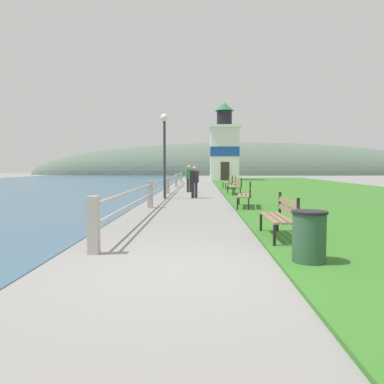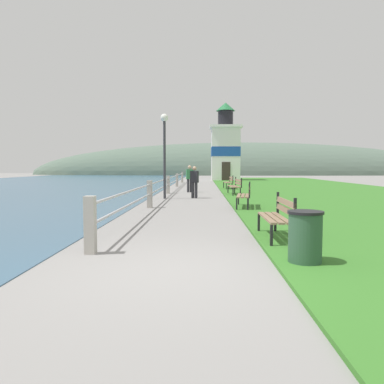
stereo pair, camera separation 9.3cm
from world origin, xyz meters
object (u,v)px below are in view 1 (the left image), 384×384
park_bench_far (235,185)px  person_by_railing (189,178)px  lighthouse (224,148)px  lamp_post (164,140)px  trash_bin (309,238)px  park_bench_near (281,214)px  park_bench_by_lighthouse (229,181)px  park_bench_midway (246,194)px  person_strolling (194,181)px

park_bench_far → person_by_railing: 3.44m
lighthouse → lamp_post: lighthouse is taller
lighthouse → trash_bin: lighthouse is taller
park_bench_near → lighthouse: lighthouse is taller
park_bench_near → park_bench_far: bearing=-90.7°
park_bench_near → person_by_railing: (-2.31, 14.39, 0.32)m
park_bench_near → park_bench_by_lighthouse: bearing=-90.5°
park_bench_midway → park_bench_by_lighthouse: same height
park_bench_far → person_by_railing: (-2.50, 2.35, 0.32)m
person_strolling → person_by_railing: size_ratio=0.96×
park_bench_far → trash_bin: (-0.17, -13.99, -0.12)m
park_bench_far → person_strolling: size_ratio=1.31×
park_bench_near → lamp_post: bearing=-71.2°
lamp_post → person_by_railing: bearing=77.2°
park_bench_by_lighthouse → trash_bin: bearing=87.1°
park_bench_near → person_by_railing: bearing=-80.7°
trash_bin → lamp_post: (-3.35, 11.86, 2.31)m
park_bench_midway → lighthouse: lighthouse is taller
lighthouse → park_bench_near: bearing=-91.6°
park_bench_far → person_by_railing: person_by_railing is taller
trash_bin → lighthouse: bearing=88.6°
lighthouse → lamp_post: bearing=-100.2°
park_bench_midway → person_strolling: size_ratio=1.21×
park_bench_midway → park_bench_far: bearing=-84.4°
park_bench_by_lighthouse → person_strolling: (-2.14, -6.88, 0.29)m
lamp_post → park_bench_far: bearing=31.2°
park_bench_midway → park_bench_near: bearing=97.5°
person_strolling → trash_bin: size_ratio=1.82×
person_by_railing → lamp_post: bearing=148.7°
park_bench_far → trash_bin: size_ratio=2.38×
park_bench_far → person_by_railing: size_ratio=1.26×
trash_bin → lamp_post: size_ratio=0.21×
park_bench_far → park_bench_midway: bearing=84.6°
park_bench_by_lighthouse → person_strolling: 7.21m
park_bench_near → person_by_railing: size_ratio=1.04×
person_by_railing → park_bench_near: bearing=170.6°
park_bench_near → park_bench_midway: bearing=-89.7°
park_bench_near → person_strolling: size_ratio=1.08×
park_bench_near → park_bench_by_lighthouse: size_ratio=0.91×
person_by_railing → trash_bin: bearing=169.6°
lamp_post → park_bench_by_lighthouse: bearing=63.9°
person_by_railing → park_bench_midway: bearing=176.5°
lamp_post → park_bench_midway: bearing=-51.1°
park_bench_near → trash_bin: size_ratio=1.96×
park_bench_midway → lighthouse: (0.92, 27.59, 2.96)m
park_bench_by_lighthouse → trash_bin: park_bench_by_lighthouse is taller
lighthouse → person_by_railing: bearing=-99.6°
person_by_railing → park_bench_by_lighthouse: bearing=-61.4°
park_bench_far → lamp_post: 4.66m
park_bench_midway → trash_bin: bearing=97.6°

